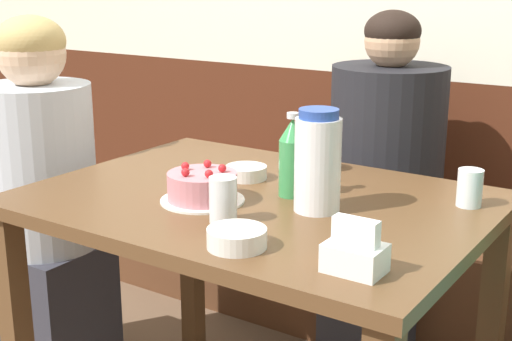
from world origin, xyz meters
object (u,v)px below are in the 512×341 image
object	(u,v)px
soju_bottle	(292,157)
person_teal_shirt	(384,199)
bowl_soup_white	(237,238)
birthday_cake	(202,187)
napkin_holder	(355,253)
bowl_rice_small	(246,172)
bench_seat	(383,280)
glass_shot_small	(470,188)
water_pitcher	(318,162)
glass_water_tall	(223,200)
person_grey_tee	(44,207)
glass_tumbler_short	(318,158)

from	to	relation	value
soju_bottle	person_teal_shirt	xyz separation A→B (m)	(-0.01, 0.62, -0.28)
bowl_soup_white	birthday_cake	bearing A→B (deg)	140.63
person_teal_shirt	napkin_holder	bearing A→B (deg)	20.31
bowl_rice_small	bench_seat	bearing A→B (deg)	81.15
birthday_cake	glass_shot_small	xyz separation A→B (m)	(0.55, 0.33, 0.01)
water_pitcher	person_teal_shirt	bearing A→B (deg)	100.12
glass_shot_small	water_pitcher	bearing A→B (deg)	-141.29
birthday_cake	person_teal_shirt	distance (m)	0.82
bowl_rice_small	glass_water_tall	distance (m)	0.35
soju_bottle	glass_shot_small	xyz separation A→B (m)	(0.39, 0.16, -0.06)
bowl_rice_small	glass_shot_small	size ratio (longest dim) A/B	1.25
person_teal_shirt	person_grey_tee	xyz separation A→B (m)	(-0.88, -0.67, -0.00)
bowl_rice_small	glass_shot_small	xyz separation A→B (m)	(0.58, 0.10, 0.03)
bench_seat	bowl_rice_small	size ratio (longest dim) A/B	20.54
water_pitcher	bowl_soup_white	size ratio (longest dim) A/B	1.96
person_teal_shirt	glass_shot_small	bearing A→B (deg)	42.00
water_pitcher	bowl_soup_white	world-z (taller)	water_pitcher
water_pitcher	soju_bottle	world-z (taller)	water_pitcher
water_pitcher	glass_water_tall	size ratio (longest dim) A/B	2.32
napkin_holder	glass_tumbler_short	distance (m)	0.71
soju_bottle	person_teal_shirt	distance (m)	0.68
bench_seat	bowl_soup_white	bearing A→B (deg)	-82.12
soju_bottle	glass_tumbler_short	distance (m)	0.26
glass_tumbler_short	person_grey_tee	xyz separation A→B (m)	(-0.83, -0.29, -0.22)
bench_seat	person_grey_tee	xyz separation A→B (m)	(-0.82, -0.82, 0.36)
bowl_rice_small	bowl_soup_white	bearing A→B (deg)	-57.69
bench_seat	napkin_holder	size ratio (longest dim) A/B	21.01
glass_water_tall	person_teal_shirt	world-z (taller)	person_teal_shirt
bench_seat	person_teal_shirt	bearing A→B (deg)	-70.40
bowl_soup_white	glass_shot_small	bearing A→B (deg)	59.72
glass_water_tall	bowl_rice_small	bearing A→B (deg)	116.10
bench_seat	napkin_holder	bearing A→B (deg)	-69.79
water_pitcher	glass_water_tall	bearing A→B (deg)	-125.33
bowl_soup_white	bowl_rice_small	distance (m)	0.50
bowl_soup_white	person_teal_shirt	bearing A→B (deg)	95.92
soju_bottle	glass_tumbler_short	world-z (taller)	soju_bottle
bench_seat	glass_tumbler_short	size ratio (longest dim) A/B	29.04
bench_seat	birthday_cake	distance (m)	1.10
bench_seat	bowl_rice_small	distance (m)	0.91
bowl_soup_white	napkin_holder	bearing A→B (deg)	5.00
napkin_holder	person_teal_shirt	distance (m)	1.05
bench_seat	glass_shot_small	distance (m)	0.96
bench_seat	birthday_cake	bearing A→B (deg)	-95.27
birthday_cake	soju_bottle	size ratio (longest dim) A/B	0.98
glass_tumbler_short	person_grey_tee	world-z (taller)	person_grey_tee
napkin_holder	bowl_soup_white	world-z (taller)	napkin_holder
bench_seat	glass_water_tall	bearing A→B (deg)	-87.55
napkin_holder	glass_tumbler_short	bearing A→B (deg)	124.52
glass_tumbler_short	napkin_holder	bearing A→B (deg)	-55.48
birthday_cake	napkin_holder	bearing A→B (deg)	-19.70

